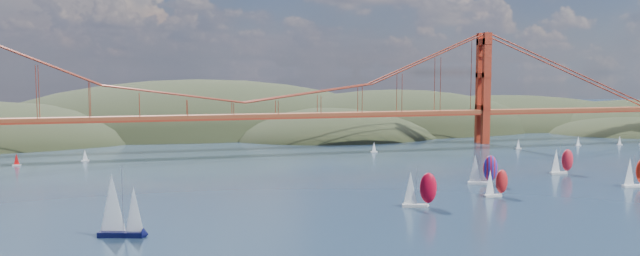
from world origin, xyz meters
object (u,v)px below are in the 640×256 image
Objects in this scene: racer_1 at (496,182)px; racer_rwb at (482,169)px; racer_0 at (419,189)px; racer_2 at (636,172)px; sloop_navy at (119,206)px; racer_3 at (561,161)px.

racer_rwb reaches higher than racer_1.
racer_0 is 27.82m from racer_1.
racer_2 is 0.96× the size of racer_rwb.
sloop_navy is at bearing -138.82° from racer_rwb.
racer_0 is 79.34m from racer_3.
racer_rwb reaches higher than racer_0.
racer_1 is (101.90, 16.79, -2.57)m from sloop_navy.
racer_2 is 28.37m from racer_3.
racer_1 is 19.75m from racer_rwb.
racer_0 reaches higher than racer_2.
racer_1 is at bearing 26.27° from sloop_navy.
sloop_navy is 114.12m from racer_rwb.
racer_rwb reaches higher than racer_3.
racer_2 is at bearing -2.27° from racer_1.
racer_3 is (70.71, 35.99, -0.28)m from racer_0.
sloop_navy is at bearing -169.18° from racer_2.
racer_0 is 77.23m from racer_2.
racer_3 is 0.93× the size of racer_rwb.
racer_0 is at bearing -169.90° from racer_2.
sloop_navy reaches higher than racer_3.
racer_2 is (76.79, 8.27, -0.12)m from racer_0.
sloop_navy is at bearing -159.16° from racer_3.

